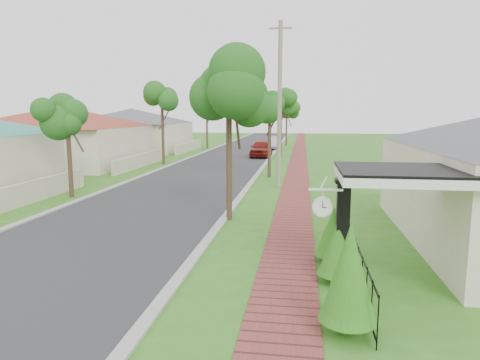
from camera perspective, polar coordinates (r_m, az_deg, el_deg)
The scene contains 16 objects.
ground at distance 12.27m, azimuth -9.22°, elevation -10.35°, with size 160.00×160.00×0.00m, color #376919.
road at distance 31.98m, azimuth -3.60°, elevation 1.59°, with size 7.00×120.00×0.02m, color #28282B.
kerb_right at distance 31.43m, azimuth 2.93°, elevation 1.47°, with size 0.30×120.00×0.10m, color #9E9E99.
kerb_left at distance 32.92m, azimuth -9.83°, elevation 1.69°, with size 0.30×120.00×0.10m, color #9E9E99.
sidewalk at distance 31.30m, azimuth 7.67°, elevation 1.37°, with size 1.50×120.00×0.03m, color brown.
porch_post at distance 10.49m, azimuth 13.46°, elevation -7.39°, with size 0.48×0.48×2.52m.
picket_fence at distance 11.65m, azimuth 14.66°, elevation -8.82°, with size 0.03×8.02×1.00m.
street_trees at distance 38.43m, azimuth -1.35°, elevation 9.59°, with size 10.70×37.65×5.89m.
hedge_row at distance 9.89m, azimuth 13.18°, elevation -9.84°, with size 0.93×4.84×2.16m.
far_house_red at distance 36.19m, azimuth -22.61°, elevation 5.50°, with size 15.56×15.56×4.60m.
far_house_grey at distance 48.74m, azimuth -14.13°, elevation 6.58°, with size 15.56×15.56×4.60m.
parked_car_red at distance 40.28m, azimuth 2.84°, elevation 4.21°, with size 1.86×4.61×1.57m, color maroon.
parked_car_white at distance 49.47m, azimuth 4.65°, elevation 4.97°, with size 1.53×4.40×1.45m, color #BBBBBD.
near_tree at distance 15.97m, azimuth -1.50°, elevation 11.26°, with size 2.29×2.29×5.88m.
utility_pole at distance 23.43m, azimuth 5.29°, elevation 9.94°, with size 1.20×0.24×8.85m.
station_clock at distance 9.87m, azimuth 10.96°, elevation -3.36°, with size 0.77×0.13×0.65m.
Camera 1 is at (3.57, -11.04, 4.00)m, focal length 32.00 mm.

